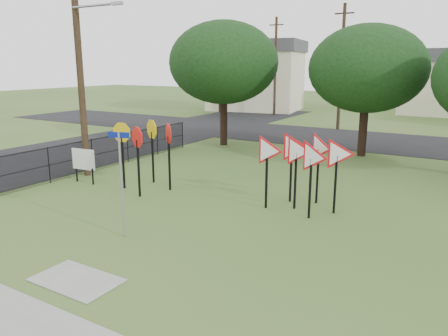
# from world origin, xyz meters

# --- Properties ---
(ground) EXTENTS (140.00, 140.00, 0.00)m
(ground) POSITION_xyz_m (0.00, 0.00, 0.00)
(ground) COLOR #375620
(sidewalk) EXTENTS (30.00, 1.60, 0.02)m
(sidewalk) POSITION_xyz_m (0.00, -4.20, 0.01)
(sidewalk) COLOR gray
(sidewalk) RESTS_ON ground
(street_left) EXTENTS (8.00, 50.00, 0.02)m
(street_left) POSITION_xyz_m (-12.00, 10.00, 0.01)
(street_left) COLOR black
(street_left) RESTS_ON ground
(street_far) EXTENTS (60.00, 8.00, 0.02)m
(street_far) POSITION_xyz_m (0.00, 20.00, 0.01)
(street_far) COLOR black
(street_far) RESTS_ON ground
(curb_pad) EXTENTS (2.00, 1.20, 0.02)m
(curb_pad) POSITION_xyz_m (0.00, -2.40, 0.01)
(curb_pad) COLOR gray
(curb_pad) RESTS_ON ground
(street_name_sign) EXTENTS (0.60, 0.20, 2.99)m
(street_name_sign) POSITION_xyz_m (-0.92, 0.10, 1.72)
(street_name_sign) COLOR #94969C
(street_name_sign) RESTS_ON ground
(stop_sign_cluster) EXTENTS (2.42, 2.13, 2.62)m
(stop_sign_cluster) POSITION_xyz_m (-3.57, 4.15, 1.93)
(stop_sign_cluster) COLOR black
(stop_sign_cluster) RESTS_ON ground
(yield_sign_cluster) EXTENTS (3.24, 1.98, 2.55)m
(yield_sign_cluster) POSITION_xyz_m (2.49, 5.02, 1.87)
(yield_sign_cluster) COLOR black
(yield_sign_cluster) RESTS_ON ground
(info_board) EXTENTS (1.14, 0.16, 1.42)m
(info_board) POSITION_xyz_m (-6.37, 3.53, 0.95)
(info_board) COLOR black
(info_board) RESTS_ON ground
(utility_pole_main) EXTENTS (3.55, 0.33, 10.00)m
(utility_pole_main) POSITION_xyz_m (-7.24, 4.50, 5.21)
(utility_pole_main) COLOR #38281A
(utility_pole_main) RESTS_ON ground
(far_pole_a) EXTENTS (1.40, 0.24, 9.00)m
(far_pole_a) POSITION_xyz_m (-2.00, 24.00, 4.60)
(far_pole_a) COLOR #38281A
(far_pole_a) RESTS_ON ground
(far_pole_c) EXTENTS (1.40, 0.24, 9.00)m
(far_pole_c) POSITION_xyz_m (-10.00, 30.00, 4.60)
(far_pole_c) COLOR #38281A
(far_pole_c) RESTS_ON ground
(fence_run) EXTENTS (0.05, 11.55, 1.50)m
(fence_run) POSITION_xyz_m (-7.60, 6.25, 0.78)
(fence_run) COLOR black
(fence_run) RESTS_ON ground
(house_left) EXTENTS (10.58, 8.88, 7.20)m
(house_left) POSITION_xyz_m (-14.00, 34.00, 3.65)
(house_left) COLOR beige
(house_left) RESTS_ON ground
(tree_near_left) EXTENTS (6.40, 6.40, 7.27)m
(tree_near_left) POSITION_xyz_m (-6.00, 14.00, 4.86)
(tree_near_left) COLOR black
(tree_near_left) RESTS_ON ground
(tree_near_mid) EXTENTS (6.00, 6.00, 6.80)m
(tree_near_mid) POSITION_xyz_m (2.00, 15.00, 4.54)
(tree_near_mid) COLOR black
(tree_near_mid) RESTS_ON ground
(tree_far_left) EXTENTS (6.80, 6.80, 7.73)m
(tree_far_left) POSITION_xyz_m (-16.00, 30.00, 5.17)
(tree_far_left) COLOR black
(tree_far_left) RESTS_ON ground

